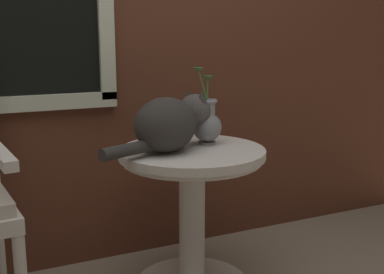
{
  "coord_description": "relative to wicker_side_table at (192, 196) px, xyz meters",
  "views": [
    {
      "loc": [
        -0.58,
        -1.6,
        1.11
      ],
      "look_at": [
        0.25,
        0.19,
        0.69
      ],
      "focal_mm": 45.19,
      "sensor_mm": 36.0,
      "label": 1
    }
  ],
  "objects": [
    {
      "name": "wicker_side_table",
      "position": [
        0.0,
        0.0,
        0.0
      ],
      "size": [
        0.62,
        0.62,
        0.64
      ],
      "color": "silver",
      "rests_on": "ground_plane"
    },
    {
      "name": "cat",
      "position": [
        -0.1,
        0.0,
        0.33
      ],
      "size": [
        0.54,
        0.31,
        0.24
      ],
      "color": "#33302D",
      "rests_on": "wicker_side_table"
    },
    {
      "name": "pewter_vase_with_ivy",
      "position": [
        0.1,
        0.05,
        0.31
      ],
      "size": [
        0.13,
        0.13,
        0.33
      ],
      "color": "gray",
      "rests_on": "wicker_side_table"
    }
  ]
}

